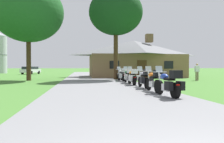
% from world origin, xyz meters
% --- Properties ---
extents(ground_plane, '(500.00, 500.00, 0.00)m').
position_xyz_m(ground_plane, '(0.00, 20.00, 0.00)').
color(ground_plane, '#42752D').
extents(asphalt_driveway, '(6.40, 80.00, 0.06)m').
position_xyz_m(asphalt_driveway, '(0.00, 18.00, 0.03)').
color(asphalt_driveway, slate).
rests_on(asphalt_driveway, ground).
extents(motorcycle_blue_nearest_to_camera, '(0.85, 2.08, 1.30)m').
position_xyz_m(motorcycle_blue_nearest_to_camera, '(2.17, 6.99, 0.61)').
color(motorcycle_blue_nearest_to_camera, black).
rests_on(motorcycle_blue_nearest_to_camera, asphalt_driveway).
extents(motorcycle_orange_second_in_row, '(0.66, 2.08, 1.30)m').
position_xyz_m(motorcycle_orange_second_in_row, '(2.16, 9.06, 0.62)').
color(motorcycle_orange_second_in_row, black).
rests_on(motorcycle_orange_second_in_row, asphalt_driveway).
extents(motorcycle_silver_third_in_row, '(0.73, 2.08, 1.30)m').
position_xyz_m(motorcycle_silver_third_in_row, '(2.27, 11.23, 0.61)').
color(motorcycle_silver_third_in_row, black).
rests_on(motorcycle_silver_third_in_row, asphalt_driveway).
extents(motorcycle_orange_fourth_in_row, '(0.72, 2.08, 1.30)m').
position_xyz_m(motorcycle_orange_fourth_in_row, '(2.12, 13.75, 0.61)').
color(motorcycle_orange_fourth_in_row, black).
rests_on(motorcycle_orange_fourth_in_row, asphalt_driveway).
extents(motorcycle_green_fifth_in_row, '(0.73, 2.08, 1.30)m').
position_xyz_m(motorcycle_green_fifth_in_row, '(2.19, 15.73, 0.61)').
color(motorcycle_green_fifth_in_row, black).
rests_on(motorcycle_green_fifth_in_row, asphalt_driveway).
extents(motorcycle_white_sixth_in_row, '(0.86, 2.08, 1.30)m').
position_xyz_m(motorcycle_white_sixth_in_row, '(2.13, 18.15, 0.61)').
color(motorcycle_white_sixth_in_row, black).
rests_on(motorcycle_white_sixth_in_row, asphalt_driveway).
extents(motorcycle_blue_farthest_in_row, '(0.77, 2.08, 1.30)m').
position_xyz_m(motorcycle_blue_farthest_in_row, '(2.35, 20.12, 0.61)').
color(motorcycle_blue_farthest_in_row, black).
rests_on(motorcycle_blue_farthest_in_row, asphalt_driveway).
extents(stone_lodge, '(12.24, 8.71, 5.74)m').
position_xyz_m(stone_lodge, '(5.52, 28.24, 2.49)').
color(stone_lodge, brown).
rests_on(stone_lodge, ground).
extents(bystander_white_shirt_near_lodge, '(0.55, 0.23, 1.67)m').
position_xyz_m(bystander_white_shirt_near_lodge, '(9.69, 19.12, 0.93)').
color(bystander_white_shirt_near_lodge, '#75664C').
rests_on(bystander_white_shirt_near_lodge, ground).
extents(tree_by_lodge_front, '(5.49, 5.49, 11.16)m').
position_xyz_m(tree_by_lodge_front, '(2.05, 21.42, 7.54)').
color(tree_by_lodge_front, '#422D19').
rests_on(tree_by_lodge_front, ground).
extents(tree_left_near, '(6.76, 6.76, 11.83)m').
position_xyz_m(tree_left_near, '(-6.52, 21.23, 7.39)').
color(tree_left_near, '#422D19').
rests_on(tree_left_near, ground).
extents(parked_white_suv_far_left, '(3.06, 4.93, 1.40)m').
position_xyz_m(parked_white_suv_far_left, '(-10.76, 42.56, 0.78)').
color(parked_white_suv_far_left, silver).
rests_on(parked_white_suv_far_left, ground).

